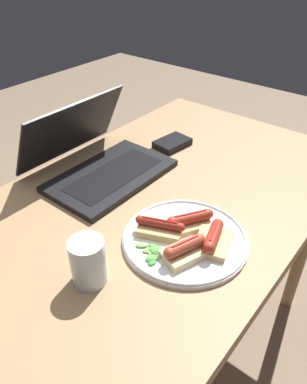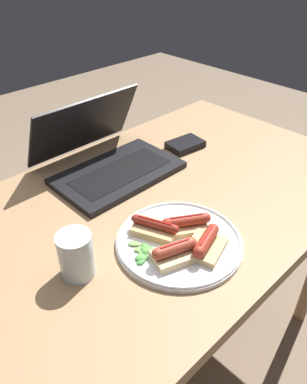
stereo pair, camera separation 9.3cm
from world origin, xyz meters
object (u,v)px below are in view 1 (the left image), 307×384
Objects in this scene: drinking_glass at (88,262)px; external_drive at (172,143)px; laptop at (99,162)px; plate at (185,239)px.

drinking_glass is 0.83× the size of external_drive.
drinking_glass is (-0.30, -0.28, 0.01)m from laptop.
drinking_glass is at bearing -137.42° from laptop.
plate is at bearing -21.95° from drinking_glass.
laptop reaches higher than plate.
laptop is 0.41m from drinking_glass.
plate is (-0.09, -0.37, -0.03)m from laptop.
laptop is 0.38m from plate.
external_drive is (0.36, 0.30, 0.00)m from plate.
laptop is 2.89× the size of external_drive.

